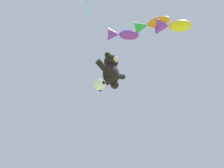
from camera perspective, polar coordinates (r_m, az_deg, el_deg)
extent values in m
ellipsoid|color=black|center=(11.11, -0.30, 3.21)|extent=(1.15, 0.98, 1.40)
sphere|color=black|center=(11.75, -0.29, 7.28)|extent=(0.96, 0.96, 0.96)
sphere|color=beige|center=(11.49, 1.16, 7.95)|extent=(0.40, 0.40, 0.40)
sphere|color=black|center=(11.83, -1.50, 9.43)|extent=(0.39, 0.39, 0.39)
cylinder|color=black|center=(10.81, -3.47, 6.11)|extent=(0.83, 0.37, 0.65)
sphere|color=black|center=(10.54, -1.53, 1.03)|extent=(0.52, 0.52, 0.52)
sphere|color=black|center=(12.19, 0.89, 7.87)|extent=(0.39, 0.39, 0.39)
cylinder|color=black|center=(11.74, 2.61, 2.46)|extent=(0.83, 0.37, 0.65)
sphere|color=black|center=(10.91, 0.87, -0.29)|extent=(0.52, 0.52, 0.52)
sphere|color=white|center=(10.28, -4.03, -0.03)|extent=(0.73, 0.73, 0.73)
sphere|color=black|center=(10.46, -2.65, -0.74)|extent=(0.20, 0.20, 0.20)
sphere|color=black|center=(10.52, -5.09, 0.73)|extent=(0.20, 0.20, 0.20)
sphere|color=black|center=(10.04, -2.79, 0.46)|extent=(0.20, 0.20, 0.20)
sphere|color=black|center=(10.30, -3.85, -1.88)|extent=(0.20, 0.20, 0.20)
ellipsoid|color=purple|center=(12.09, 5.58, 15.63)|extent=(1.45, 1.38, 0.57)
cone|color=purple|center=(12.00, 0.51, 15.94)|extent=(1.10, 1.12, 0.84)
sphere|color=black|center=(12.27, 7.59, 15.94)|extent=(0.15, 0.15, 0.15)
ellipsoid|color=orange|center=(12.96, 15.02, 19.00)|extent=(1.29, 1.66, 0.59)
cone|color=green|center=(12.96, 9.67, 18.02)|extent=(1.14, 1.13, 0.87)
sphere|color=black|center=(13.11, 17.12, 19.77)|extent=(0.15, 0.15, 0.15)
ellipsoid|color=yellow|center=(13.09, 21.42, 17.26)|extent=(1.62, 1.63, 0.68)
cone|color=purple|center=(12.75, 16.27, 17.67)|extent=(1.29, 1.29, 1.00)
sphere|color=black|center=(13.39, 23.28, 17.56)|extent=(0.18, 0.18, 0.18)
cylinder|color=green|center=(11.97, -8.35, 23.19)|extent=(0.03, 0.27, 1.90)
cylinder|color=green|center=(12.25, -7.62, 22.90)|extent=(0.03, 0.11, 1.51)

